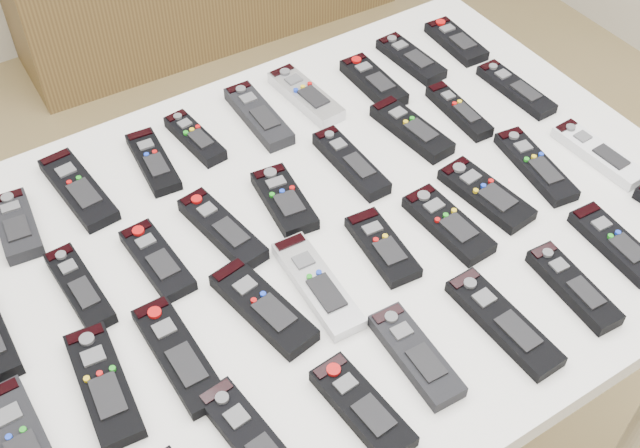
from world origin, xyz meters
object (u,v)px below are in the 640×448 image
remote_32 (362,408)px  remote_23 (317,285)px  remote_15 (351,163)px  remote_22 (263,307)px  remote_16 (411,129)px  remote_26 (486,194)px  remote_19 (22,445)px  remote_2 (78,189)px  remote_27 (535,166)px  remote_28 (598,154)px  remote_20 (104,385)px  remote_34 (503,323)px  remote_25 (448,224)px  remote_6 (306,96)px  remote_36 (616,244)px  remote_11 (80,288)px  remote_33 (416,355)px  remote_35 (573,287)px  remote_1 (17,226)px  remote_13 (222,229)px  remote_12 (157,260)px  remote_4 (195,138)px  remote_7 (373,82)px  remote_24 (382,247)px  remote_9 (456,41)px  remote_3 (153,162)px  remote_21 (179,355)px  remote_18 (516,89)px  remote_31 (258,447)px  table (320,256)px  remote_8 (411,59)px  remote_5 (259,116)px

remote_32 → remote_23: bearing=68.9°
remote_15 → remote_22: same height
remote_16 → remote_26: size_ratio=1.01×
remote_19 → remote_22: 0.37m
remote_2 → remote_22: (0.14, -0.38, 0.00)m
remote_27 → remote_28: same height
remote_20 → remote_26: size_ratio=1.13×
remote_34 → remote_25: bearing=72.9°
remote_6 → remote_27: 0.44m
remote_36 → remote_11: bearing=156.7°
remote_33 → remote_35: (0.27, -0.03, -0.00)m
remote_1 → remote_23: bearing=-39.9°
remote_19 → remote_35: bearing=-14.8°
remote_13 → remote_12: bearing=172.7°
remote_11 → remote_33: bearing=-48.5°
remote_1 → remote_35: bearing=-34.3°
remote_2 → remote_22: remote_22 is taller
remote_4 → remote_19: bearing=-143.4°
remote_7 → remote_16: size_ratio=0.92×
remote_32 → remote_26: bearing=24.0°
remote_4 → remote_24: (0.13, -0.39, -0.00)m
remote_9 → remote_24: same height
remote_33 → remote_3: bearing=106.7°
remote_11 → remote_12: 0.12m
remote_35 → remote_26: bearing=88.5°
remote_21 → remote_33: 0.33m
remote_3 → remote_33: size_ratio=0.95×
remote_3 → remote_32: (0.03, -0.59, 0.00)m
remote_6 → remote_21: bearing=-143.0°
remote_4 → remote_18: size_ratio=0.83×
remote_12 → remote_18: remote_12 is taller
remote_11 → remote_25: bearing=-22.0°
remote_31 → remote_36: bearing=-5.9°
remote_13 → remote_19: same height
remote_28 → remote_34: bearing=-157.0°
remote_22 → table: bearing=20.1°
remote_8 → remote_25: (-0.22, -0.39, 0.00)m
remote_13 → remote_35: (0.38, -0.38, -0.00)m
table → remote_22: remote_22 is taller
remote_20 → remote_21: (0.11, -0.01, -0.00)m
remote_13 → remote_34: bearing=-64.1°
remote_12 → remote_22: bearing=-63.9°
remote_11 → remote_13: remote_13 is taller
remote_16 → remote_32: size_ratio=1.05×
remote_1 → remote_12: bearing=-42.8°
remote_16 → remote_34: 0.43m
remote_1 → remote_23: (0.34, -0.36, -0.00)m
remote_5 → remote_11: remote_5 is taller
remote_13 → remote_15: (0.26, 0.02, 0.00)m
remote_8 → remote_35: size_ratio=0.96×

